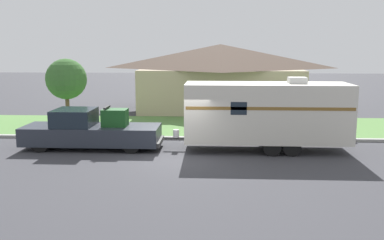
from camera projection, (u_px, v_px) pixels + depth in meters
The scene contains 8 objects.
ground_plane at pixel (181, 158), 18.50m from camera, with size 120.00×120.00×0.00m, color #38383D.
curb_strip at pixel (186, 138), 22.18m from camera, with size 80.00×0.30×0.14m.
lawn_strip at pixel (190, 126), 25.78m from camera, with size 80.00×7.00×0.03m.
house_across_street at pixel (220, 76), 32.62m from camera, with size 12.58×8.56×4.94m.
pickup_truck at pixel (90, 131), 20.16m from camera, with size 6.50×2.09×2.00m.
travel_trailer at pixel (267, 112), 19.57m from camera, with size 8.43×2.38×3.40m.
mailbox at pixel (346, 120), 22.37m from camera, with size 0.48×0.20×1.26m.
tree_in_yard at pixel (66, 79), 25.76m from camera, with size 2.45×2.45×4.06m.
Camera 1 is at (1.43, -17.91, 4.77)m, focal length 40.00 mm.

